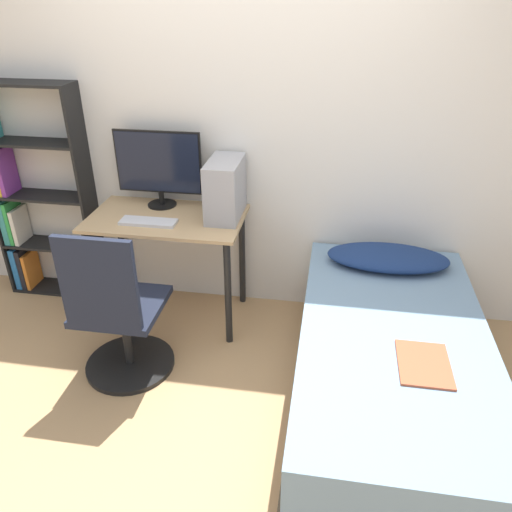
% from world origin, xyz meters
% --- Properties ---
extents(ground_plane, '(14.00, 14.00, 0.00)m').
position_xyz_m(ground_plane, '(0.00, 0.00, 0.00)').
color(ground_plane, tan).
extents(wall_back, '(8.00, 0.05, 2.50)m').
position_xyz_m(wall_back, '(0.00, 1.34, 1.25)').
color(wall_back, silver).
rests_on(wall_back, ground_plane).
extents(desk, '(1.00, 0.58, 0.76)m').
position_xyz_m(desk, '(-0.45, 1.02, 0.63)').
color(desk, tan).
rests_on(desk, ground_plane).
extents(bookshelf, '(0.71, 0.22, 1.54)m').
position_xyz_m(bookshelf, '(-1.54, 1.20, 0.73)').
color(bookshelf, black).
rests_on(bookshelf, ground_plane).
extents(office_chair, '(0.54, 0.54, 0.99)m').
position_xyz_m(office_chair, '(-0.56, 0.38, 0.38)').
color(office_chair, black).
rests_on(office_chair, ground_plane).
extents(bed, '(1.00, 1.90, 0.51)m').
position_xyz_m(bed, '(0.98, 0.36, 0.25)').
color(bed, '#4C3D2D').
rests_on(bed, ground_plane).
extents(pillow, '(0.76, 0.36, 0.11)m').
position_xyz_m(pillow, '(0.98, 1.05, 0.57)').
color(pillow, navy).
rests_on(pillow, bed).
extents(magazine, '(0.24, 0.32, 0.01)m').
position_xyz_m(magazine, '(1.08, 0.11, 0.52)').
color(magazine, '#B24C2D').
rests_on(magazine, bed).
extents(monitor, '(0.58, 0.19, 0.51)m').
position_xyz_m(monitor, '(-0.54, 1.20, 1.04)').
color(monitor, black).
rests_on(monitor, desk).
extents(keyboard, '(0.35, 0.12, 0.02)m').
position_xyz_m(keyboard, '(-0.53, 0.90, 0.77)').
color(keyboard, silver).
rests_on(keyboard, desk).
extents(pc_tower, '(0.20, 0.39, 0.37)m').
position_xyz_m(pc_tower, '(-0.07, 1.10, 0.95)').
color(pc_tower, '#99999E').
rests_on(pc_tower, desk).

